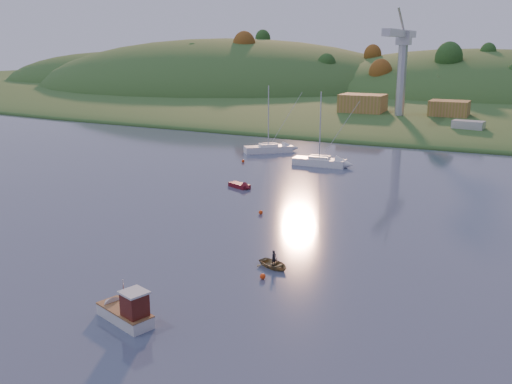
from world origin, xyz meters
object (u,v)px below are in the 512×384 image
at_px(sailboat_far, 319,161).
at_px(red_tender, 243,186).
at_px(fishing_boat, 122,309).
at_px(sailboat_near, 268,148).
at_px(canoe, 274,264).

xyz_separation_m(sailboat_far, red_tender, (-4.30, -19.23, -0.49)).
bearing_deg(fishing_boat, sailboat_far, -65.45).
distance_m(sailboat_near, canoe, 56.47).
xyz_separation_m(fishing_boat, canoe, (5.85, 13.93, -0.49)).
bearing_deg(red_tender, sailboat_near, 130.38).
xyz_separation_m(sailboat_near, sailboat_far, (12.58, -7.14, -0.01)).
bearing_deg(red_tender, canoe, -34.30).
relative_size(canoe, red_tender, 0.76).
xyz_separation_m(sailboat_near, red_tender, (8.28, -26.37, -0.50)).
height_order(sailboat_near, canoe, sailboat_near).
distance_m(sailboat_near, red_tender, 27.65).
xyz_separation_m(fishing_boat, sailboat_far, (-5.71, 57.84, -0.04)).
xyz_separation_m(sailboat_near, canoe, (24.15, -51.04, -0.45)).
xyz_separation_m(canoe, red_tender, (-15.87, 24.67, -0.05)).
bearing_deg(sailboat_near, fishing_boat, -113.61).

